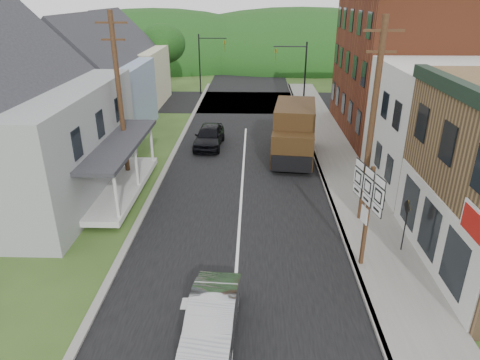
# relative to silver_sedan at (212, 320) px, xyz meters

# --- Properties ---
(ground) EXTENTS (120.00, 120.00, 0.00)m
(ground) POSITION_rel_silver_sedan_xyz_m (0.60, 4.10, -0.68)
(ground) COLOR #2D4719
(ground) RESTS_ON ground
(road) EXTENTS (9.00, 90.00, 0.02)m
(road) POSITION_rel_silver_sedan_xyz_m (0.60, 14.10, -0.68)
(road) COLOR black
(road) RESTS_ON ground
(cross_road) EXTENTS (60.00, 9.00, 0.02)m
(cross_road) POSITION_rel_silver_sedan_xyz_m (0.60, 31.10, -0.68)
(cross_road) COLOR black
(cross_road) RESTS_ON ground
(sidewalk_right) EXTENTS (2.80, 55.00, 0.15)m
(sidewalk_right) POSITION_rel_silver_sedan_xyz_m (6.50, 12.10, -0.60)
(sidewalk_right) COLOR slate
(sidewalk_right) RESTS_ON ground
(curb_right) EXTENTS (0.20, 55.00, 0.15)m
(curb_right) POSITION_rel_silver_sedan_xyz_m (5.15, 12.10, -0.60)
(curb_right) COLOR slate
(curb_right) RESTS_ON ground
(curb_left) EXTENTS (0.30, 55.00, 0.12)m
(curb_left) POSITION_rel_silver_sedan_xyz_m (-4.05, 12.10, -0.62)
(curb_left) COLOR slate
(curb_left) RESTS_ON ground
(storefront_white) EXTENTS (8.00, 7.00, 6.50)m
(storefront_white) POSITION_rel_silver_sedan_xyz_m (11.90, 11.60, 2.57)
(storefront_white) COLOR silver
(storefront_white) RESTS_ON ground
(storefront_red) EXTENTS (8.00, 12.00, 10.00)m
(storefront_red) POSITION_rel_silver_sedan_xyz_m (11.90, 21.10, 4.32)
(storefront_red) COLOR brown
(storefront_red) RESTS_ON ground
(house_blue) EXTENTS (7.14, 8.16, 7.28)m
(house_blue) POSITION_rel_silver_sedan_xyz_m (-10.40, 21.10, 3.02)
(house_blue) COLOR #8498B4
(house_blue) RESTS_ON ground
(house_cream) EXTENTS (7.14, 8.16, 7.28)m
(house_cream) POSITION_rel_silver_sedan_xyz_m (-10.90, 30.10, 3.02)
(house_cream) COLOR beige
(house_cream) RESTS_ON ground
(utility_pole_right) EXTENTS (1.60, 0.26, 9.00)m
(utility_pole_right) POSITION_rel_silver_sedan_xyz_m (6.20, 7.60, 3.98)
(utility_pole_right) COLOR #472D19
(utility_pole_right) RESTS_ON ground
(utility_pole_left) EXTENTS (1.60, 0.26, 9.00)m
(utility_pole_left) POSITION_rel_silver_sedan_xyz_m (-5.90, 12.10, 3.98)
(utility_pole_left) COLOR #472D19
(utility_pole_left) RESTS_ON ground
(traffic_signal_right) EXTENTS (2.87, 0.20, 6.00)m
(traffic_signal_right) POSITION_rel_silver_sedan_xyz_m (4.90, 27.60, 3.08)
(traffic_signal_right) COLOR black
(traffic_signal_right) RESTS_ON ground
(traffic_signal_left) EXTENTS (2.87, 0.20, 6.00)m
(traffic_signal_left) POSITION_rel_silver_sedan_xyz_m (-3.70, 34.60, 3.08)
(traffic_signal_left) COLOR black
(traffic_signal_left) RESTS_ON ground
(tree_left_c) EXTENTS (5.80, 5.80, 8.41)m
(tree_left_c) POSITION_rel_silver_sedan_xyz_m (-18.40, 24.10, 5.26)
(tree_left_c) COLOR #382616
(tree_left_c) RESTS_ON ground
(tree_left_d) EXTENTS (4.80, 4.80, 6.94)m
(tree_left_d) POSITION_rel_silver_sedan_xyz_m (-8.40, 36.10, 4.21)
(tree_left_d) COLOR #382616
(tree_left_d) RESTS_ON ground
(forested_ridge) EXTENTS (90.00, 30.00, 16.00)m
(forested_ridge) POSITION_rel_silver_sedan_xyz_m (0.60, 59.10, -0.68)
(forested_ridge) COLOR #13330F
(forested_ridge) RESTS_ON ground
(silver_sedan) EXTENTS (1.67, 4.18, 1.35)m
(silver_sedan) POSITION_rel_silver_sedan_xyz_m (0.00, 0.00, 0.00)
(silver_sedan) COLOR #ABABAF
(silver_sedan) RESTS_ON ground
(dark_sedan) EXTENTS (2.00, 4.51, 1.51)m
(dark_sedan) POSITION_rel_silver_sedan_xyz_m (-1.83, 17.80, 0.08)
(dark_sedan) COLOR black
(dark_sedan) RESTS_ON ground
(delivery_van) EXTENTS (3.11, 6.29, 3.39)m
(delivery_van) POSITION_rel_silver_sedan_xyz_m (3.74, 15.75, 1.04)
(delivery_van) COLOR #33200E
(delivery_van) RESTS_ON ground
(route_sign_cluster) EXTENTS (0.54, 2.27, 4.02)m
(route_sign_cluster) POSITION_rel_silver_sedan_xyz_m (5.34, 3.90, 2.08)
(route_sign_cluster) COLOR #472D19
(route_sign_cluster) RESTS_ON sidewalk_right
(warning_sign) EXTENTS (0.11, 0.63, 2.27)m
(warning_sign) POSITION_rel_silver_sedan_xyz_m (7.24, 4.93, 0.92)
(warning_sign) COLOR black
(warning_sign) RESTS_ON sidewalk_right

